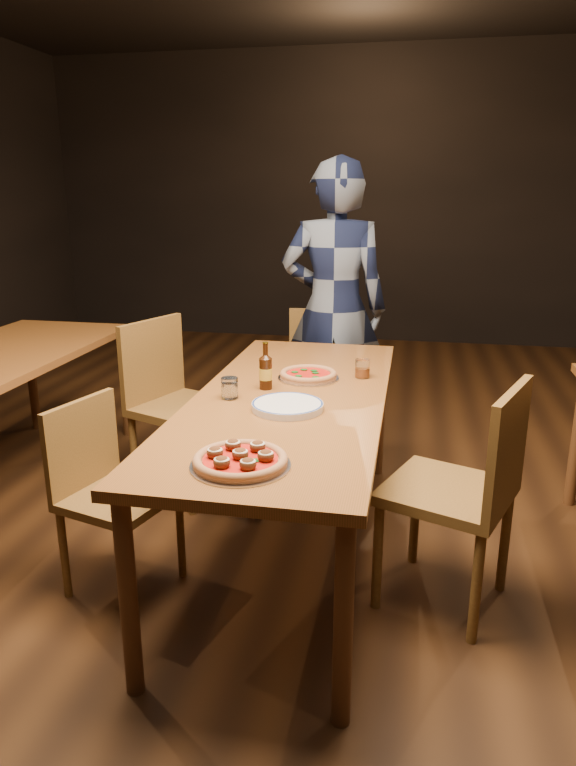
% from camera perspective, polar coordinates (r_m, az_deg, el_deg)
% --- Properties ---
extents(ground, '(9.00, 9.00, 0.00)m').
position_cam_1_polar(ground, '(3.04, 0.19, -14.71)').
color(ground, black).
extents(room_shell, '(9.00, 9.00, 9.00)m').
position_cam_1_polar(room_shell, '(2.61, 0.23, 22.72)').
color(room_shell, black).
rests_on(room_shell, ground).
extents(table_main, '(0.80, 2.00, 0.75)m').
position_cam_1_polar(table_main, '(2.75, 0.20, -2.54)').
color(table_main, brown).
rests_on(table_main, ground).
extents(chair_main_nw, '(0.47, 0.47, 0.82)m').
position_cam_1_polar(chair_main_nw, '(2.69, -14.75, -9.70)').
color(chair_main_nw, brown).
rests_on(chair_main_nw, ground).
extents(chair_main_sw, '(0.59, 0.59, 0.98)m').
position_cam_1_polar(chair_main_sw, '(3.44, -9.23, -2.07)').
color(chair_main_sw, brown).
rests_on(chair_main_sw, ground).
extents(chair_main_e, '(0.58, 0.58, 0.96)m').
position_cam_1_polar(chair_main_e, '(2.57, 14.00, -9.19)').
color(chair_main_e, brown).
rests_on(chair_main_e, ground).
extents(chair_end, '(0.47, 0.47, 0.91)m').
position_cam_1_polar(chair_end, '(3.97, 2.99, 0.20)').
color(chair_end, brown).
rests_on(chair_end, ground).
extents(pizza_meatball, '(0.32, 0.32, 0.06)m').
position_cam_1_polar(pizza_meatball, '(2.03, -4.27, -6.83)').
color(pizza_meatball, '#B7B7BF').
rests_on(pizza_meatball, table_main).
extents(pizza_margherita, '(0.28, 0.28, 0.04)m').
position_cam_1_polar(pizza_margherita, '(2.97, 1.82, 0.74)').
color(pizza_margherita, '#B7B7BF').
rests_on(pizza_margherita, table_main).
extents(plate_stack, '(0.29, 0.29, 0.03)m').
position_cam_1_polar(plate_stack, '(2.54, -0.05, -2.08)').
color(plate_stack, white).
rests_on(plate_stack, table_main).
extents(beer_bottle, '(0.06, 0.06, 0.21)m').
position_cam_1_polar(beer_bottle, '(2.80, -2.00, 0.93)').
color(beer_bottle, black).
rests_on(beer_bottle, table_main).
extents(water_glass, '(0.07, 0.07, 0.09)m').
position_cam_1_polar(water_glass, '(2.69, -5.22, -0.45)').
color(water_glass, white).
rests_on(water_glass, table_main).
extents(amber_glass, '(0.07, 0.07, 0.09)m').
position_cam_1_polar(amber_glass, '(3.00, 6.66, 1.29)').
color(amber_glass, '#AB4F13').
rests_on(amber_glass, table_main).
extents(diner, '(0.68, 0.48, 1.78)m').
position_cam_1_polar(diner, '(3.95, 4.12, 6.56)').
color(diner, black).
rests_on(diner, ground).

